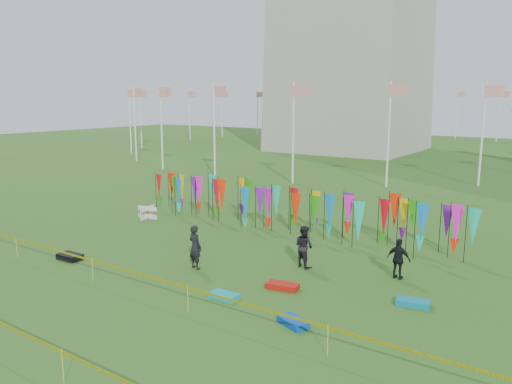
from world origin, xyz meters
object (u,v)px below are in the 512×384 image
Objects in this scene: kite_bag_turquoise at (224,296)px; kite_bag_blue at (293,322)px; box_kite at (148,212)px; kite_bag_black at (70,257)px; person_left at (195,247)px; person_right at (399,259)px; kite_bag_red at (282,286)px; kite_bag_teal at (413,303)px; person_mid at (304,246)px.

kite_bag_blue is (2.98, -0.42, 0.00)m from kite_bag_turquoise.
box_kite is 7.50m from kite_bag_black.
person_left reaches higher than person_right.
kite_bag_red is at bearing 51.74° from person_right.
box_kite is 9.20m from person_left.
kite_bag_blue is (13.69, -7.02, -0.26)m from box_kite.
person_left is at bearing -178.49° from kite_bag_red.
person_left is at bearing -31.54° from box_kite.
kite_bag_teal is (2.55, 3.50, -0.00)m from kite_bag_blue.
kite_bag_black is 14.00m from kite_bag_teal.
box_kite is 16.61m from kite_bag_teal.
kite_bag_blue is 4.33m from kite_bag_teal.
person_left is 1.68× the size of kite_bag_black.
kite_bag_turquoise is (10.71, -6.60, -0.27)m from box_kite.
kite_bag_turquoise is (-0.63, -4.44, -0.76)m from person_mid.
person_mid is at bearing 115.81° from kite_bag_blue.
person_right is 4.62m from kite_bag_red.
person_left is 4.40m from person_mid.
kite_bag_teal is (1.26, -2.19, -0.68)m from person_right.
kite_bag_red is at bearing -164.86° from kite_bag_teal.
kite_bag_black is (-8.03, -0.41, 0.02)m from kite_bag_turquoise.
kite_bag_turquoise is at bearing -150.89° from kite_bag_teal.
kite_bag_teal is at bearing 14.42° from kite_bag_black.
kite_bag_black is (2.67, -7.00, -0.24)m from box_kite.
person_mid reaches higher than box_kite.
box_kite is 11.55m from person_mid.
person_mid is at bearing 29.25° from kite_bag_black.
kite_bag_black is 0.99× the size of kite_bag_teal.
person_right is at bearing 120.02° from kite_bag_teal.
person_mid is 1.48× the size of kite_bag_red.
person_right is 2.62m from kite_bag_teal.
box_kite is at bearing -21.84° from person_left.
person_left reaches higher than box_kite.
kite_bag_turquoise is 0.87× the size of kite_bag_red.
kite_bag_turquoise is 0.95× the size of kite_bag_black.
person_right is 1.47× the size of kite_bag_black.
kite_bag_blue is 2.94m from kite_bag_red.
person_left reaches higher than kite_bag_turquoise.
kite_bag_teal is at bearing 124.34° from person_right.
person_right is at bearing -150.84° from person_mid.
person_mid is (3.51, 2.65, -0.04)m from person_left.
kite_bag_turquoise is 6.33m from kite_bag_teal.
kite_bag_teal is (5.53, 3.08, 0.00)m from kite_bag_turquoise.
person_right is at bearing 50.98° from kite_bag_turquoise.
kite_bag_teal is at bearing 15.14° from kite_bag_red.
person_mid is 9.95m from kite_bag_black.
person_right reaches higher than kite_bag_teal.
kite_bag_turquoise is (-4.27, -5.26, -0.68)m from person_right.
kite_bag_teal is (16.23, -3.52, -0.27)m from box_kite.
person_mid is 1.10× the size of person_right.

